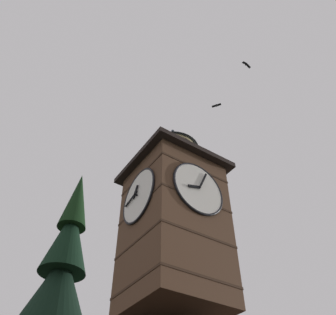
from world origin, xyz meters
The scene contains 3 objects.
clock_tower centered at (-1.23, -1.29, 10.94)m, with size 4.27×4.27×9.91m.
flying_bird_high centered at (-4.97, 1.77, 22.23)m, with size 0.72×0.21×0.17m.
flying_bird_low centered at (-4.61, -1.04, 20.70)m, with size 0.48×0.60×0.12m.
Camera 1 is at (6.43, 9.74, 1.84)m, focal length 38.74 mm.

